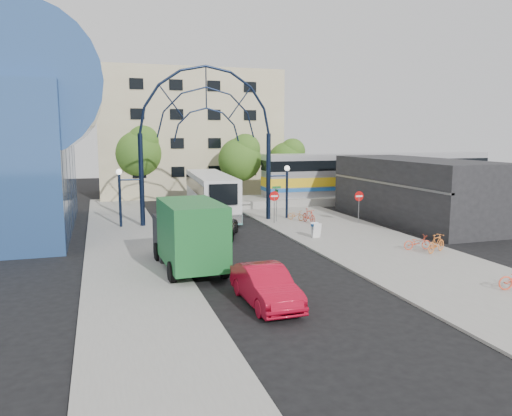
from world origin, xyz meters
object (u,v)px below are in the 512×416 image
object	(u,v)px
stop_sign	(274,199)
red_sedan	(266,286)
bike_near_a	(296,215)
tree_north_c	(288,159)
green_truck	(188,235)
gateway_arch	(206,113)
do_not_enter_sign	(359,199)
black_suv	(219,228)
bike_near_b	(309,216)
street_name_sign	(277,196)
tree_north_a	(241,157)
city_bus	(211,194)
tree_north_b	(139,150)
sandwich_board	(316,228)
bike_far_a	(417,242)
train_car	(379,173)
bike_far_b	(436,243)

from	to	relation	value
stop_sign	red_sedan	bearing A→B (deg)	-110.72
stop_sign	bike_near_a	xyz separation A→B (m)	(2.09, 0.71, -1.47)
stop_sign	tree_north_c	world-z (taller)	tree_north_c
stop_sign	green_truck	xyz separation A→B (m)	(-8.58, -10.83, -0.18)
gateway_arch	red_sedan	xyz separation A→B (m)	(-1.70, -19.20, -7.76)
do_not_enter_sign	bike_near_a	bearing A→B (deg)	146.63
black_suv	green_truck	bearing A→B (deg)	-94.05
black_suv	bike_near_b	bearing A→B (deg)	40.70
gateway_arch	do_not_enter_sign	distance (m)	13.43
street_name_sign	bike_near_a	world-z (taller)	street_name_sign
green_truck	black_suv	size ratio (longest dim) A/B	1.54
green_truck	tree_north_a	bearing A→B (deg)	65.89
city_bus	green_truck	bearing A→B (deg)	-102.31
tree_north_a	black_suv	size ratio (longest dim) A/B	1.47
tree_north_b	bike_near_a	bearing A→B (deg)	-57.98
stop_sign	red_sedan	world-z (taller)	stop_sign
red_sedan	bike_near_b	distance (m)	18.83
tree_north_a	green_truck	size ratio (longest dim) A/B	0.96
street_name_sign	tree_north_c	bearing A→B (deg)	65.69
gateway_arch	sandwich_board	world-z (taller)	gateway_arch
do_not_enter_sign	red_sedan	bearing A→B (deg)	-129.89
bike_near_b	bike_far_a	xyz separation A→B (m)	(2.50, -10.37, -0.11)
street_name_sign	black_suv	size ratio (longest dim) A/B	0.59
gateway_arch	do_not_enter_sign	world-z (taller)	gateway_arch
stop_sign	street_name_sign	distance (m)	0.74
tree_north_a	bike_far_a	bearing A→B (deg)	-81.42
bike_far_a	do_not_enter_sign	bearing A→B (deg)	2.82
train_car	street_name_sign	bearing A→B (deg)	-147.58
gateway_arch	bike_far_b	distance (m)	19.22
street_name_sign	sandwich_board	distance (m)	6.78
train_car	tree_north_b	bearing A→B (deg)	161.64
city_bus	bike_near_a	distance (m)	7.94
do_not_enter_sign	black_suv	world-z (taller)	do_not_enter_sign
black_suv	red_sedan	distance (m)	13.73
stop_sign	bike_near_b	xyz separation A→B (m)	(2.59, -0.71, -1.33)
bike_far_b	street_name_sign	bearing A→B (deg)	-1.73
black_suv	bike_near_b	xyz separation A→B (m)	(7.79, 2.82, 0.01)
gateway_arch	tree_north_a	bearing A→B (deg)	62.83
sandwich_board	tree_north_b	distance (m)	26.15
train_car	red_sedan	world-z (taller)	train_car
tree_north_c	bike_far_b	xyz separation A→B (m)	(-1.61, -27.95, -3.62)
city_bus	red_sedan	world-z (taller)	city_bus
stop_sign	train_car	size ratio (longest dim) A/B	0.10
tree_north_a	sandwich_board	bearing A→B (deg)	-91.50
black_suv	gateway_arch	bearing A→B (deg)	106.67
city_bus	train_car	bearing A→B (deg)	15.93
red_sedan	tree_north_b	bearing A→B (deg)	91.77
red_sedan	gateway_arch	bearing A→B (deg)	83.16
do_not_enter_sign	sandwich_board	distance (m)	6.85
tree_north_b	bike_far_b	distance (m)	33.55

